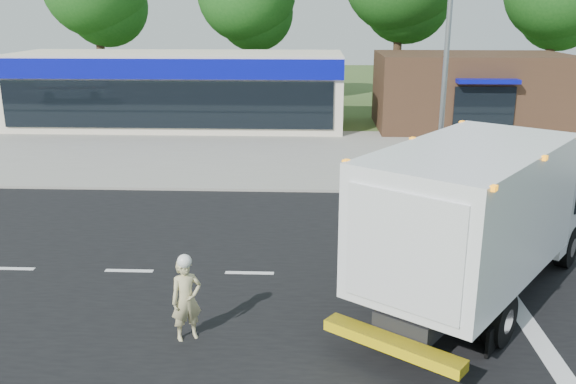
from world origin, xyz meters
The scene contains 10 objects.
ground centered at (0.00, 0.00, 0.00)m, with size 120.00×120.00×0.00m, color #385123.
road_asphalt centered at (0.00, 0.00, 0.00)m, with size 60.00×14.00×0.02m, color black.
sidewalk centered at (0.00, 8.20, 0.06)m, with size 60.00×2.40×0.12m, color gray.
parking_apron centered at (0.00, 14.00, 0.01)m, with size 60.00×9.00×0.02m, color gray.
lane_markings centered at (1.35, -1.35, 0.02)m, with size 55.20×7.00×0.01m.
ems_box_truck centered at (2.24, -1.06, 2.10)m, with size 6.88×8.13×3.64m.
emergency_worker centered at (-3.89, -3.12, 0.88)m, with size 0.73×0.64×1.78m.
retail_strip_mall centered at (-9.00, 19.93, 2.01)m, with size 18.00×6.20×4.00m.
brown_storefront centered at (7.00, 19.98, 2.00)m, with size 10.00×6.70×4.00m.
traffic_signal_pole centered at (2.35, 7.60, 4.92)m, with size 3.51×0.25×8.00m.
Camera 1 is at (-1.45, -13.73, 6.21)m, focal length 38.00 mm.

